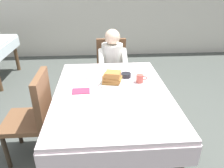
# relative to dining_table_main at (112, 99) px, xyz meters

# --- Properties ---
(ground_plane) EXTENTS (14.00, 14.00, 0.00)m
(ground_plane) POSITION_rel_dining_table_main_xyz_m (0.00, 0.00, -0.65)
(ground_plane) COLOR #474C47
(dining_table_main) EXTENTS (1.12, 1.52, 0.74)m
(dining_table_main) POSITION_rel_dining_table_main_xyz_m (0.00, 0.00, 0.00)
(dining_table_main) COLOR silver
(dining_table_main) RESTS_ON ground
(chair_diner) EXTENTS (0.44, 0.45, 0.93)m
(chair_diner) POSITION_rel_dining_table_main_xyz_m (0.08, 1.17, -0.12)
(chair_diner) COLOR brown
(chair_diner) RESTS_ON ground
(diner_person) EXTENTS (0.40, 0.43, 1.12)m
(diner_person) POSITION_rel_dining_table_main_xyz_m (0.08, 1.01, 0.02)
(diner_person) COLOR silver
(diner_person) RESTS_ON ground
(chair_left_side) EXTENTS (0.45, 0.44, 0.93)m
(chair_left_side) POSITION_rel_dining_table_main_xyz_m (-0.77, 0.00, -0.12)
(chair_left_side) COLOR brown
(chair_left_side) RESTS_ON ground
(plate_breakfast) EXTENTS (0.28, 0.28, 0.02)m
(plate_breakfast) POSITION_rel_dining_table_main_xyz_m (0.01, 0.16, 0.10)
(plate_breakfast) COLOR white
(plate_breakfast) RESTS_ON dining_table_main
(breakfast_stack) EXTENTS (0.22, 0.18, 0.12)m
(breakfast_stack) POSITION_rel_dining_table_main_xyz_m (0.01, 0.15, 0.16)
(breakfast_stack) COLOR #A36B33
(breakfast_stack) RESTS_ON plate_breakfast
(cup_coffee) EXTENTS (0.11, 0.08, 0.08)m
(cup_coffee) POSITION_rel_dining_table_main_xyz_m (0.31, 0.17, 0.13)
(cup_coffee) COLOR #B24C42
(cup_coffee) RESTS_ON dining_table_main
(bowl_butter) EXTENTS (0.11, 0.11, 0.04)m
(bowl_butter) POSITION_rel_dining_table_main_xyz_m (0.18, 0.31, 0.11)
(bowl_butter) COLOR black
(bowl_butter) RESTS_ON dining_table_main
(syrup_pitcher) EXTENTS (0.08, 0.08, 0.07)m
(syrup_pitcher) POSITION_rel_dining_table_main_xyz_m (-0.24, 0.25, 0.13)
(syrup_pitcher) COLOR silver
(syrup_pitcher) RESTS_ON dining_table_main
(fork_left_of_plate) EXTENTS (0.01, 0.18, 0.00)m
(fork_left_of_plate) POSITION_rel_dining_table_main_xyz_m (-0.18, 0.14, 0.09)
(fork_left_of_plate) COLOR silver
(fork_left_of_plate) RESTS_ON dining_table_main
(knife_right_of_plate) EXTENTS (0.02, 0.20, 0.00)m
(knife_right_of_plate) POSITION_rel_dining_table_main_xyz_m (0.20, 0.14, 0.09)
(knife_right_of_plate) COLOR silver
(knife_right_of_plate) RESTS_ON dining_table_main
(spoon_near_edge) EXTENTS (0.15, 0.03, 0.00)m
(spoon_near_edge) POSITION_rel_dining_table_main_xyz_m (0.03, -0.14, 0.09)
(spoon_near_edge) COLOR silver
(spoon_near_edge) RESTS_ON dining_table_main
(napkin_folded) EXTENTS (0.17, 0.13, 0.01)m
(napkin_folded) POSITION_rel_dining_table_main_xyz_m (-0.30, 0.01, 0.09)
(napkin_folded) COLOR #8C2D4C
(napkin_folded) RESTS_ON dining_table_main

